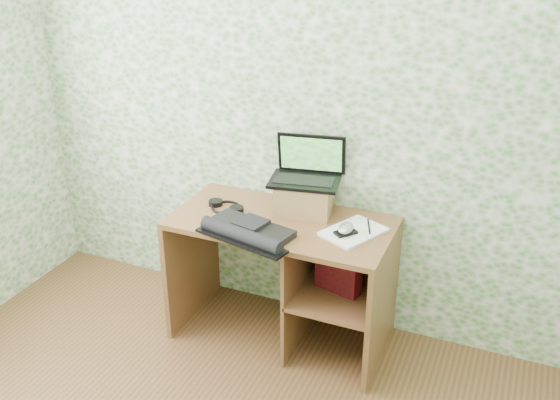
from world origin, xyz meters
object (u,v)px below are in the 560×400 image
at_px(riser, 304,198).
at_px(notepad, 353,232).
at_px(desk, 297,264).
at_px(laptop, 307,170).
at_px(keyboard, 247,231).

xyz_separation_m(riser, notepad, (0.33, -0.13, -0.08)).
relative_size(desk, riser, 4.05).
xyz_separation_m(desk, laptop, (-0.01, 0.16, 0.51)).
bearing_deg(desk, keyboard, -124.62).
bearing_deg(laptop, desk, -98.30).
height_order(riser, laptop, laptop).
relative_size(laptop, keyboard, 0.77).
bearing_deg(laptop, keyboard, -122.81).
height_order(riser, keyboard, riser).
relative_size(laptop, notepad, 1.30).
distance_m(laptop, keyboard, 0.49).
relative_size(desk, notepad, 3.76).
distance_m(desk, keyboard, 0.43).
xyz_separation_m(laptop, notepad, (0.33, -0.17, -0.23)).
bearing_deg(keyboard, riser, 77.73).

